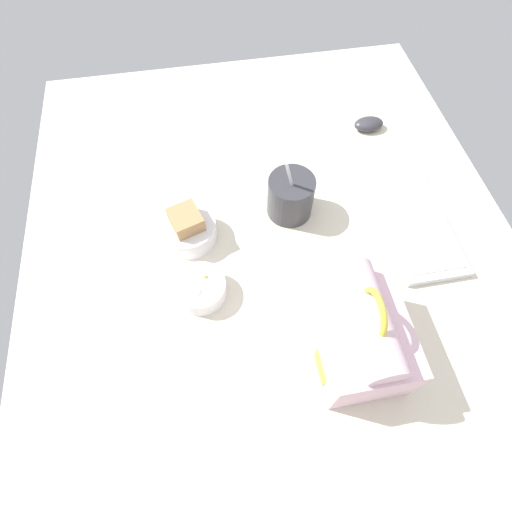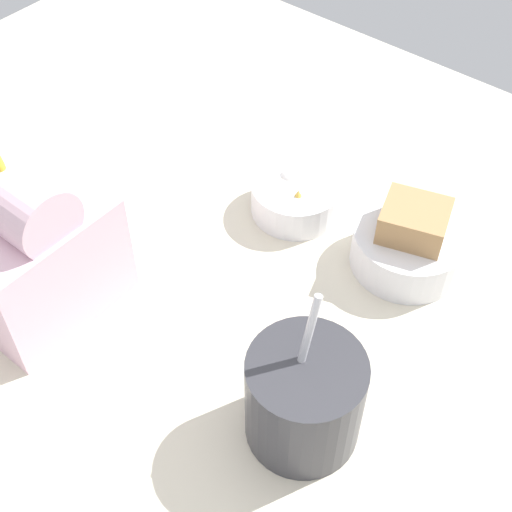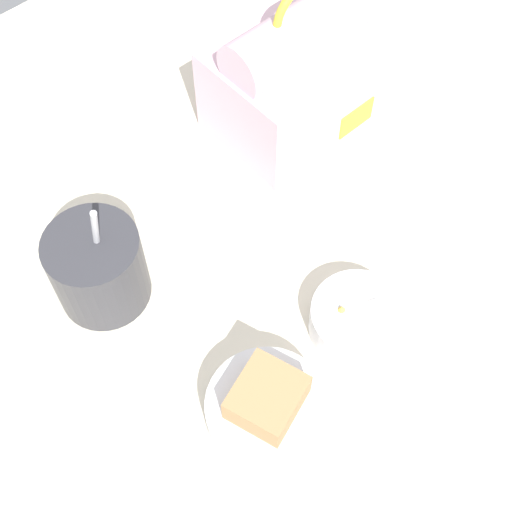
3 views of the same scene
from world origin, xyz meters
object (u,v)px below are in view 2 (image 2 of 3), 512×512
(bento_bowl_sandwich, at_px, (409,243))
(bento_bowl_snacks, at_px, (296,197))
(soup_cup, at_px, (304,397))
(lunch_bag, at_px, (4,228))

(bento_bowl_sandwich, bearing_deg, bento_bowl_snacks, 4.46)
(soup_cup, bearing_deg, bento_bowl_sandwich, -81.94)
(lunch_bag, xyz_separation_m, bento_bowl_snacks, (-0.17, -0.27, -0.06))
(soup_cup, distance_m, bento_bowl_snacks, 0.29)
(lunch_bag, height_order, bento_bowl_snacks, lunch_bag)
(bento_bowl_snacks, bearing_deg, soup_cup, 128.38)
(bento_bowl_sandwich, xyz_separation_m, bento_bowl_snacks, (0.15, 0.01, -0.01))
(soup_cup, xyz_separation_m, bento_bowl_sandwich, (0.03, -0.24, -0.02))
(bento_bowl_sandwich, relative_size, bento_bowl_snacks, 1.17)
(lunch_bag, distance_m, bento_bowl_snacks, 0.33)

